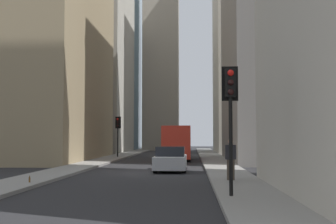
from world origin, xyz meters
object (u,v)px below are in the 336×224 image
sedan_silver (171,160)px  pedestrian (231,157)px  delivery_truck (177,143)px  traffic_light_midblock (118,127)px  discarded_bottle (30,180)px  traffic_light_foreground (230,100)px

sedan_silver → pedestrian: 7.00m
delivery_truck → traffic_light_midblock: bearing=57.1°
discarded_bottle → sedan_silver: bearing=-34.4°
delivery_truck → traffic_light_midblock: (3.66, 5.66, 1.42)m
delivery_truck → traffic_light_foreground: size_ratio=1.59×
delivery_truck → pedestrian: 17.92m
sedan_silver → pedestrian: (-6.37, -2.86, 0.43)m
traffic_light_midblock → discarded_bottle: 22.88m
traffic_light_midblock → pedestrian: (-21.35, -8.52, -1.79)m
traffic_light_foreground → discarded_bottle: size_ratio=15.05×
pedestrian → traffic_light_foreground: bearing=174.9°
delivery_truck → sedan_silver: bearing=180.0°
sedan_silver → traffic_light_foreground: traffic_light_foreground is taller
delivery_truck → sedan_silver: 11.34m
traffic_light_midblock → pedestrian: traffic_light_midblock is taller
delivery_truck → traffic_light_foreground: 22.78m
pedestrian → discarded_bottle: 8.32m
traffic_light_foreground → pedestrian: 5.33m
delivery_truck → discarded_bottle: size_ratio=23.93×
sedan_silver → traffic_light_foreground: 11.80m
pedestrian → discarded_bottle: bearing=99.6°
sedan_silver → pedestrian: size_ratio=2.47×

